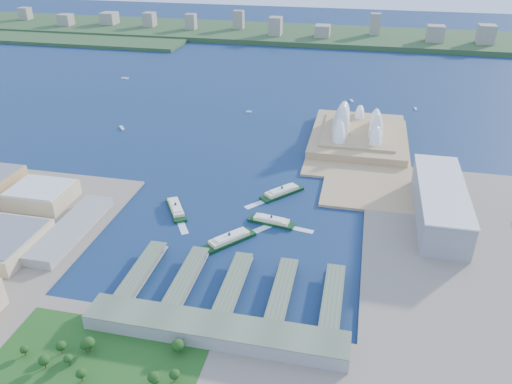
% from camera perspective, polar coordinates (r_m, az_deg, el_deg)
% --- Properties ---
extents(ground, '(3000.00, 3000.00, 0.00)m').
position_cam_1_polar(ground, '(497.25, -1.93, -5.38)').
color(ground, '#0E1F43').
rests_on(ground, ground).
extents(east_land, '(240.00, 500.00, 3.00)m').
position_cam_1_polar(east_land, '(465.34, 27.01, -11.59)').
color(east_land, gray).
rests_on(east_land, ground).
extents(peninsula, '(135.00, 220.00, 3.00)m').
position_cam_1_polar(peninsula, '(714.39, 11.68, 5.26)').
color(peninsula, tan).
rests_on(peninsula, ground).
extents(far_shore, '(2200.00, 260.00, 12.00)m').
position_cam_1_polar(far_shore, '(1409.06, 8.26, 17.26)').
color(far_shore, '#2D4926').
rests_on(far_shore, ground).
extents(opera_house, '(134.00, 180.00, 58.00)m').
position_cam_1_polar(opera_house, '(721.89, 11.78, 8.12)').
color(opera_house, white).
rests_on(opera_house, peninsula).
extents(toaster_building, '(45.00, 155.00, 35.00)m').
position_cam_1_polar(toaster_building, '(551.11, 20.27, -1.16)').
color(toaster_building, gray).
rests_on(toaster_building, east_land).
extents(ferry_wharves, '(184.00, 90.00, 9.30)m').
position_cam_1_polar(ferry_wharves, '(433.37, -2.56, -10.53)').
color(ferry_wharves, '#556149').
rests_on(ferry_wharves, ground).
extents(terminal_building, '(200.00, 28.00, 12.00)m').
position_cam_1_polar(terminal_building, '(387.36, -4.75, -15.51)').
color(terminal_building, gray).
rests_on(terminal_building, south_land).
extents(park, '(150.00, 110.00, 16.00)m').
position_cam_1_polar(park, '(376.90, -18.94, -18.55)').
color(park, '#194714').
rests_on(park, south_land).
extents(far_skyline, '(1900.00, 140.00, 55.00)m').
position_cam_1_polar(far_skyline, '(1383.32, 8.28, 18.47)').
color(far_skyline, gray).
rests_on(far_skyline, far_shore).
extents(ferry_a, '(38.74, 51.73, 9.92)m').
position_cam_1_polar(ferry_a, '(547.38, -9.17, -1.69)').
color(ferry_a, '#0C3313').
rests_on(ferry_a, ground).
extents(ferry_b, '(47.05, 51.16, 10.49)m').
position_cam_1_polar(ferry_b, '(572.95, 2.99, 0.17)').
color(ferry_b, '#0C3313').
rests_on(ferry_b, ground).
extents(ferry_c, '(47.10, 51.63, 10.55)m').
position_cam_1_polar(ferry_c, '(490.22, -3.06, -5.22)').
color(ferry_c, '#0C3313').
rests_on(ferry_c, ground).
extents(ferry_d, '(50.47, 20.33, 9.28)m').
position_cam_1_polar(ferry_d, '(519.07, 1.77, -3.16)').
color(ferry_d, '#0C3313').
rests_on(ferry_d, ground).
extents(boat_a, '(13.21, 14.94, 3.09)m').
position_cam_1_polar(boat_a, '(787.72, -15.07, 7.10)').
color(boat_a, white).
rests_on(boat_a, ground).
extents(boat_b, '(9.11, 3.77, 2.40)m').
position_cam_1_polar(boat_b, '(830.50, -0.83, 9.19)').
color(boat_b, white).
rests_on(boat_b, ground).
extents(boat_c, '(4.30, 11.86, 2.62)m').
position_cam_1_polar(boat_c, '(885.07, 17.77, 9.07)').
color(boat_c, white).
rests_on(boat_c, ground).
extents(boat_d, '(15.35, 3.65, 2.58)m').
position_cam_1_polar(boat_d, '(1051.09, -14.76, 12.48)').
color(boat_d, white).
rests_on(boat_d, ground).
extents(boat_e, '(7.41, 12.81, 3.00)m').
position_cam_1_polar(boat_e, '(898.91, 10.89, 10.23)').
color(boat_e, white).
rests_on(boat_e, ground).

